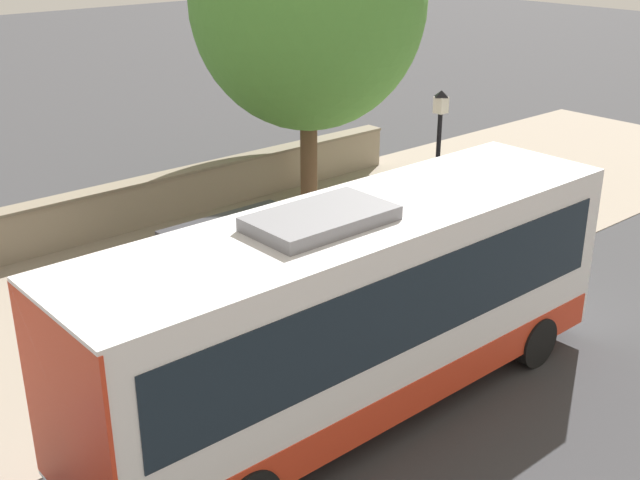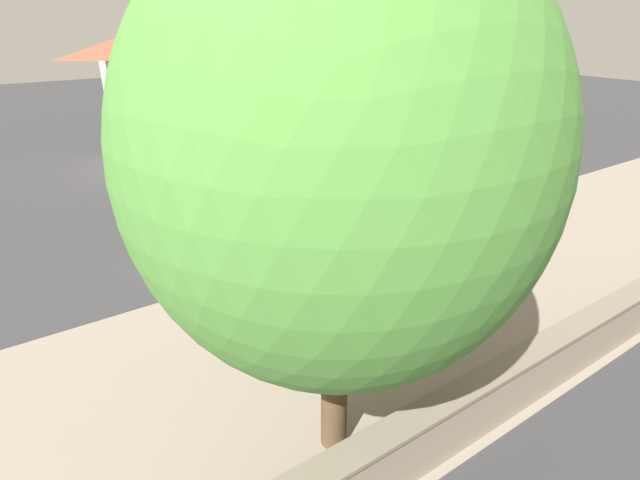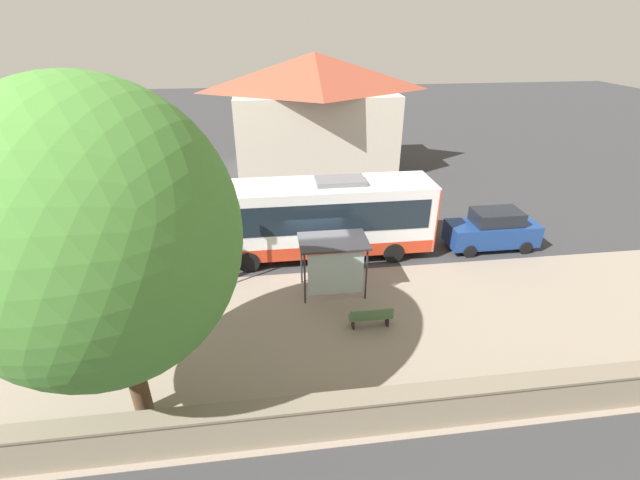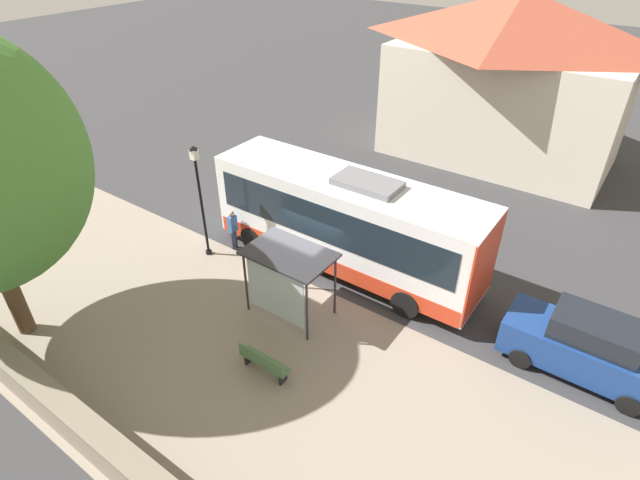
# 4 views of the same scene
# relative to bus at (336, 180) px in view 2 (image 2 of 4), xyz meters

# --- Properties ---
(ground_plane) EXTENTS (120.00, 120.00, 0.00)m
(ground_plane) POSITION_rel_bus_xyz_m (-1.72, 0.59, -1.98)
(ground_plane) COLOR #353538
(ground_plane) RESTS_ON ground
(sidewalk_plaza) EXTENTS (9.00, 44.00, 0.02)m
(sidewalk_plaza) POSITION_rel_bus_xyz_m (-6.22, 0.59, -1.97)
(sidewalk_plaza) COLOR gray
(sidewalk_plaza) RESTS_ON ground
(stone_wall) EXTENTS (0.60, 20.00, 1.32)m
(stone_wall) POSITION_rel_bus_xyz_m (-10.27, 0.59, -1.31)
(stone_wall) COLOR gray
(stone_wall) RESTS_ON ground
(background_building) EXTENTS (7.09, 11.88, 8.31)m
(background_building) POSITION_rel_bus_xyz_m (13.25, -1.14, 2.30)
(background_building) COLOR beige
(background_building) RESTS_ON ground
(bus) EXTENTS (2.72, 10.25, 3.85)m
(bus) POSITION_rel_bus_xyz_m (0.00, 0.00, 0.00)
(bus) COLOR white
(bus) RESTS_ON ground
(bus_shelter) EXTENTS (1.84, 2.79, 2.42)m
(bus_shelter) POSITION_rel_bus_xyz_m (-3.42, 0.06, 0.05)
(bus_shelter) COLOR #2D2D33
(bus_shelter) RESTS_ON ground
(pedestrian) EXTENTS (0.34, 0.23, 1.73)m
(pedestrian) POSITION_rel_bus_xyz_m (-1.61, 4.22, -0.96)
(pedestrian) COLOR #2D3347
(pedestrian) RESTS_ON ground
(bench) EXTENTS (0.40, 1.64, 0.88)m
(bench) POSITION_rel_bus_xyz_m (-5.86, -0.97, -1.51)
(bench) COLOR #4C7247
(bench) RESTS_ON ground
(street_lamp_near) EXTENTS (0.28, 0.28, 4.56)m
(street_lamp_near) POSITION_rel_bus_xyz_m (-2.48, 4.80, 0.71)
(street_lamp_near) COLOR black
(street_lamp_near) RESTS_ON ground
(shade_tree) EXTENTS (6.59, 6.59, 9.48)m
(shade_tree) POSITION_rel_bus_xyz_m (-8.89, 6.49, 3.86)
(shade_tree) COLOR brown
(shade_tree) RESTS_ON ground
(parked_car_behind_bus) EXTENTS (1.83, 4.43, 2.02)m
(parked_car_behind_bus) POSITION_rel_bus_xyz_m (-0.44, -8.42, -1.01)
(parked_car_behind_bus) COLOR navy
(parked_car_behind_bus) RESTS_ON ground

